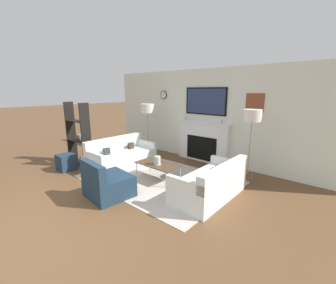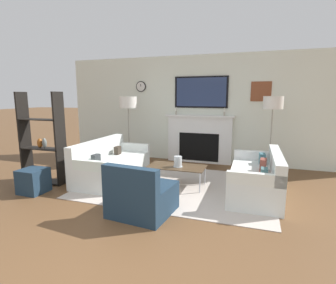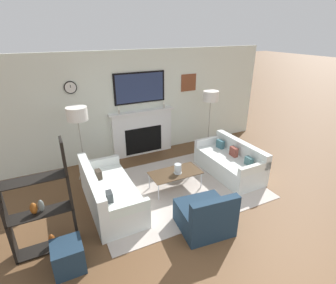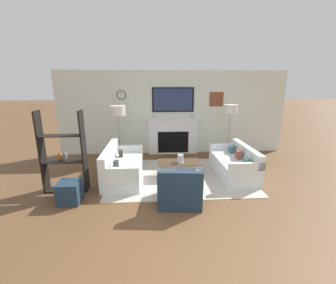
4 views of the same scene
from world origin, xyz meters
name	(u,v)px [view 2 (image 2 of 4)]	position (x,y,z in m)	size (l,w,h in m)	color
ground_plane	(98,274)	(0.00, 0.00, 0.00)	(60.00, 60.00, 0.00)	brown
fireplace_wall	(201,115)	(0.00, 4.68, 1.23)	(7.44, 0.28, 2.70)	white
area_rug	(178,185)	(0.00, 2.67, 0.01)	(3.47, 2.53, 0.01)	#C0B4A9
couch_left	(111,165)	(-1.44, 2.66, 0.28)	(0.85, 1.87, 0.80)	silver
couch_right	(257,179)	(1.43, 2.67, 0.28)	(0.84, 1.71, 0.76)	silver
armchair	(141,197)	(-0.15, 1.33, 0.26)	(0.90, 0.87, 0.78)	#1D3245
coffee_table	(177,167)	(-0.02, 2.65, 0.36)	(1.07, 0.55, 0.39)	#4C3823
hurricane_candle	(178,162)	(0.02, 2.61, 0.48)	(0.17, 0.17, 0.20)	silver
floor_lamp_left	(128,103)	(-1.66, 3.92, 1.52)	(0.43, 0.43, 1.69)	#9E998E
floor_lamp_right	(273,104)	(1.66, 3.92, 1.53)	(0.40, 0.40, 1.70)	#9E998E
shelf_unit	(42,142)	(-2.57, 2.04, 0.80)	(0.91, 0.28, 1.77)	black
ottoman	(33,181)	(-2.32, 1.51, 0.21)	(0.42, 0.42, 0.43)	#1D3245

